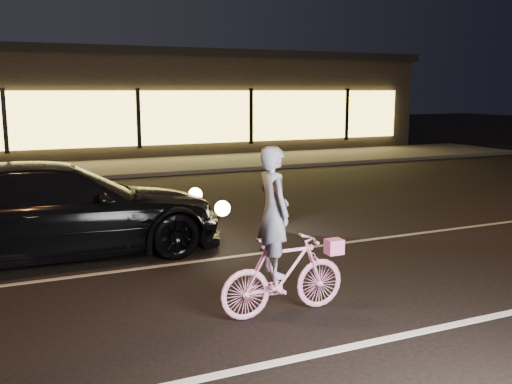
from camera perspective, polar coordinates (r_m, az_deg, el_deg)
name	(u,v)px	position (r m, az deg, el deg)	size (l,w,h in m)	color
ground	(382,283)	(8.11, 12.47, -8.90)	(90.00, 90.00, 0.00)	black
lane_stripe_near	(462,323)	(7.05, 19.88, -12.22)	(60.00, 0.12, 0.01)	silver
lane_stripe_far	(310,247)	(9.71, 5.44, -5.50)	(60.00, 0.10, 0.01)	gray
sidewalk	(152,166)	(19.85, -10.37, 2.57)	(30.00, 4.00, 0.12)	#383533
storefront	(117,101)	(25.52, -13.77, 8.80)	(25.40, 8.42, 4.20)	black
cyclist	(281,256)	(6.67, 2.51, -6.44)	(1.59, 0.55, 2.00)	#F23588
sedan	(58,210)	(9.50, -19.18, -1.71)	(5.27, 2.19, 1.51)	black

